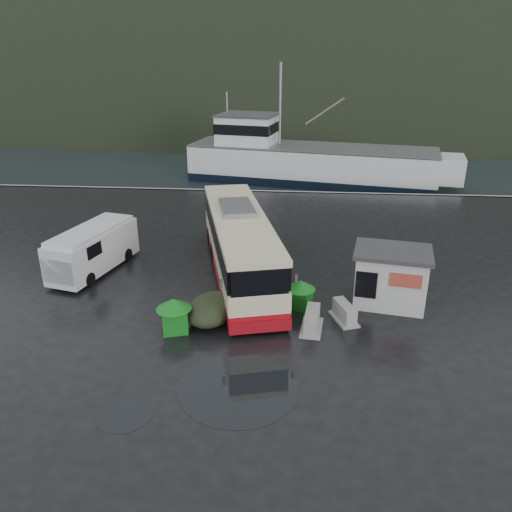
# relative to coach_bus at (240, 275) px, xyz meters

# --- Properties ---
(ground) EXTENTS (160.00, 160.00, 0.00)m
(ground) POSITION_rel_coach_bus_xyz_m (-1.42, -2.99, 0.00)
(ground) COLOR black
(ground) RESTS_ON ground
(harbor_water) EXTENTS (300.00, 180.00, 0.02)m
(harbor_water) POSITION_rel_coach_bus_xyz_m (-1.42, 107.01, 0.00)
(harbor_water) COLOR black
(harbor_water) RESTS_ON ground
(quay_edge) EXTENTS (160.00, 0.60, 1.50)m
(quay_edge) POSITION_rel_coach_bus_xyz_m (-1.42, 17.01, 0.00)
(quay_edge) COLOR #999993
(quay_edge) RESTS_ON ground
(headland) EXTENTS (780.00, 540.00, 570.00)m
(headland) POSITION_rel_coach_bus_xyz_m (8.58, 247.01, 0.00)
(headland) COLOR black
(headland) RESTS_ON ground
(coach_bus) EXTENTS (6.17, 13.03, 3.58)m
(coach_bus) POSITION_rel_coach_bus_xyz_m (0.00, 0.00, 0.00)
(coach_bus) COLOR beige
(coach_bus) RESTS_ON ground
(white_van) EXTENTS (3.41, 6.20, 2.46)m
(white_van) POSITION_rel_coach_bus_xyz_m (-7.87, -0.14, 0.00)
(white_van) COLOR silver
(white_van) RESTS_ON ground
(waste_bin_left) EXTENTS (1.35, 1.35, 1.52)m
(waste_bin_left) POSITION_rel_coach_bus_xyz_m (-2.11, -5.91, 0.00)
(waste_bin_left) COLOR #15771D
(waste_bin_left) RESTS_ON ground
(waste_bin_right) EXTENTS (1.28, 1.28, 1.37)m
(waste_bin_right) POSITION_rel_coach_bus_xyz_m (3.20, -3.38, 0.00)
(waste_bin_right) COLOR #15771D
(waste_bin_right) RESTS_ON ground
(dome_tent) EXTENTS (2.56, 3.21, 1.13)m
(dome_tent) POSITION_rel_coach_bus_xyz_m (-0.71, -4.95, 0.00)
(dome_tent) COLOR #262E1B
(dome_tent) RESTS_ON ground
(ticket_kiosk) EXTENTS (3.86, 3.19, 2.70)m
(ticket_kiosk) POSITION_rel_coach_bus_xyz_m (7.35, -2.60, 0.00)
(ticket_kiosk) COLOR beige
(ticket_kiosk) RESTS_ON ground
(jersey_barrier_a) EXTENTS (1.33, 1.81, 0.81)m
(jersey_barrier_a) POSITION_rel_coach_bus_xyz_m (5.15, -4.43, 0.00)
(jersey_barrier_a) COLOR #999993
(jersey_barrier_a) RESTS_ON ground
(jersey_barrier_b) EXTENTS (1.08, 1.85, 0.88)m
(jersey_barrier_b) POSITION_rel_coach_bus_xyz_m (3.70, -5.31, 0.00)
(jersey_barrier_b) COLOR #999993
(jersey_barrier_b) RESTS_ON ground
(fishing_trawler) EXTENTS (29.60, 11.91, 11.57)m
(fishing_trawler) POSITION_rel_coach_bus_xyz_m (4.20, 26.50, 0.00)
(fishing_trawler) COLOR silver
(fishing_trawler) RESTS_ON ground
(puddles) EXTENTS (6.71, 4.80, 0.01)m
(puddles) POSITION_rel_coach_bus_xyz_m (0.45, -9.86, 0.00)
(puddles) COLOR black
(puddles) RESTS_ON ground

